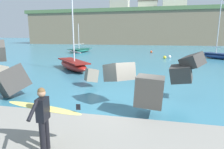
# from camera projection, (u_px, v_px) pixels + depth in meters

# --- Properties ---
(ground_plane) EXTENTS (400.00, 400.00, 0.00)m
(ground_plane) POSITION_uv_depth(u_px,v_px,m) (125.00, 106.00, 9.20)
(ground_plane) COLOR teal
(breakwater_jetty) EXTENTS (33.04, 5.71, 3.04)m
(breakwater_jetty) POSITION_uv_depth(u_px,v_px,m) (87.00, 73.00, 10.12)
(breakwater_jetty) COLOR gray
(breakwater_jetty) RESTS_ON ground
(surfer_with_board) EXTENTS (2.12, 1.25, 1.78)m
(surfer_with_board) POSITION_uv_depth(u_px,v_px,m) (44.00, 113.00, 5.12)
(surfer_with_board) COLOR black
(surfer_with_board) RESTS_ON walkway_path
(boat_near_left) EXTENTS (5.14, 5.38, 7.19)m
(boat_near_left) POSITION_uv_depth(u_px,v_px,m) (73.00, 64.00, 18.67)
(boat_near_left) COLOR maroon
(boat_near_left) RESTS_ON ground
(boat_near_centre) EXTENTS (3.38, 6.42, 5.42)m
(boat_near_centre) POSITION_uv_depth(u_px,v_px,m) (80.00, 50.00, 37.89)
(boat_near_centre) COLOR #1E6656
(boat_near_centre) RESTS_ON ground
(boat_near_right) EXTENTS (4.57, 4.50, 8.07)m
(boat_near_right) POSITION_uv_depth(u_px,v_px,m) (218.00, 55.00, 27.51)
(boat_near_right) COLOR navy
(boat_near_right) RESTS_ON ground
(mooring_buoy_inner) EXTENTS (0.44, 0.44, 0.44)m
(mooring_buoy_inner) POSITION_uv_depth(u_px,v_px,m) (170.00, 57.00, 28.15)
(mooring_buoy_inner) COLOR silver
(mooring_buoy_inner) RESTS_ON ground
(mooring_buoy_middle) EXTENTS (0.44, 0.44, 0.44)m
(mooring_buoy_middle) POSITION_uv_depth(u_px,v_px,m) (165.00, 57.00, 27.39)
(mooring_buoy_middle) COLOR yellow
(mooring_buoy_middle) RESTS_ON ground
(mooring_buoy_outer) EXTENTS (0.44, 0.44, 0.44)m
(mooring_buoy_outer) POSITION_uv_depth(u_px,v_px,m) (151.00, 52.00, 36.44)
(mooring_buoy_outer) COLOR #E54C1E
(mooring_buoy_outer) RESTS_ON ground
(headland_bluff) EXTENTS (103.71, 33.84, 12.32)m
(headland_bluff) POSITION_uv_depth(u_px,v_px,m) (166.00, 28.00, 77.98)
(headland_bluff) COLOR #847056
(headland_bluff) RESTS_ON ground
(station_building_west) EXTENTS (8.35, 4.51, 4.61)m
(station_building_west) POSITION_uv_depth(u_px,v_px,m) (174.00, 2.00, 68.18)
(station_building_west) COLOR beige
(station_building_west) RESTS_ON headland_bluff
(station_building_central) EXTENTS (4.37, 6.77, 4.61)m
(station_building_central) POSITION_uv_depth(u_px,v_px,m) (116.00, 8.00, 83.75)
(station_building_central) COLOR #B2ADA3
(station_building_central) RESTS_ON headland_bluff
(station_building_east) EXTENTS (7.00, 4.95, 4.91)m
(station_building_east) POSITION_uv_depth(u_px,v_px,m) (120.00, 4.00, 71.72)
(station_building_east) COLOR #B2ADA3
(station_building_east) RESTS_ON headland_bluff
(station_building_annex) EXTENTS (7.56, 5.59, 4.06)m
(station_building_annex) POSITION_uv_depth(u_px,v_px,m) (148.00, 6.00, 76.00)
(station_building_annex) COLOR beige
(station_building_annex) RESTS_ON headland_bluff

